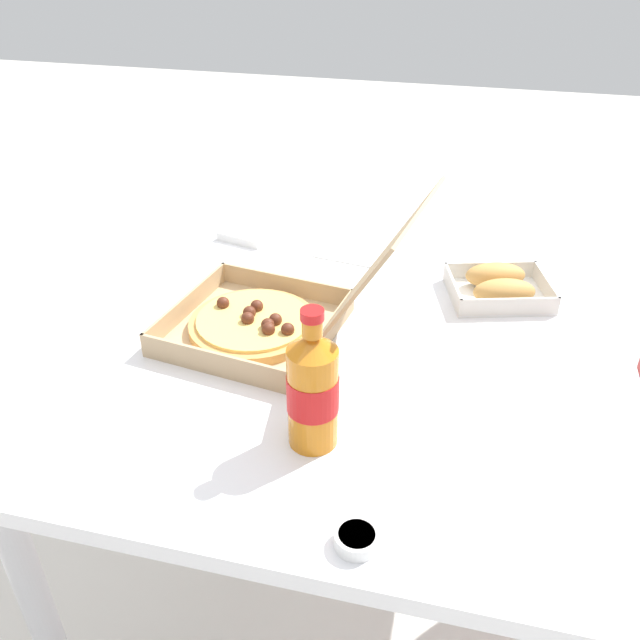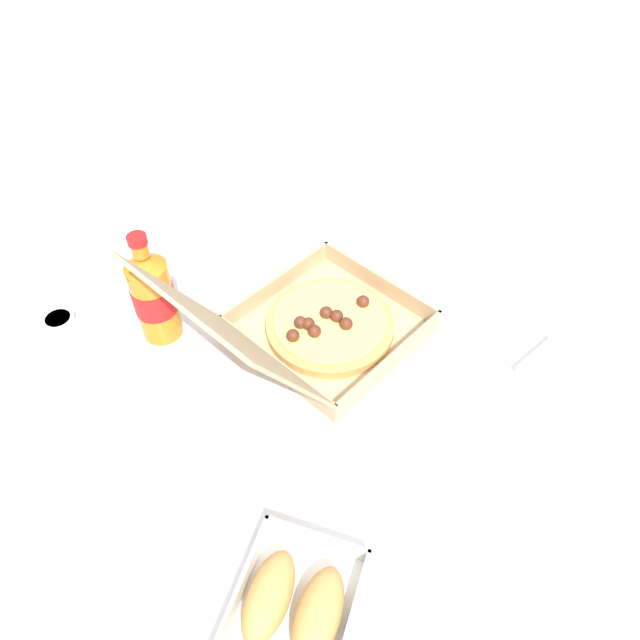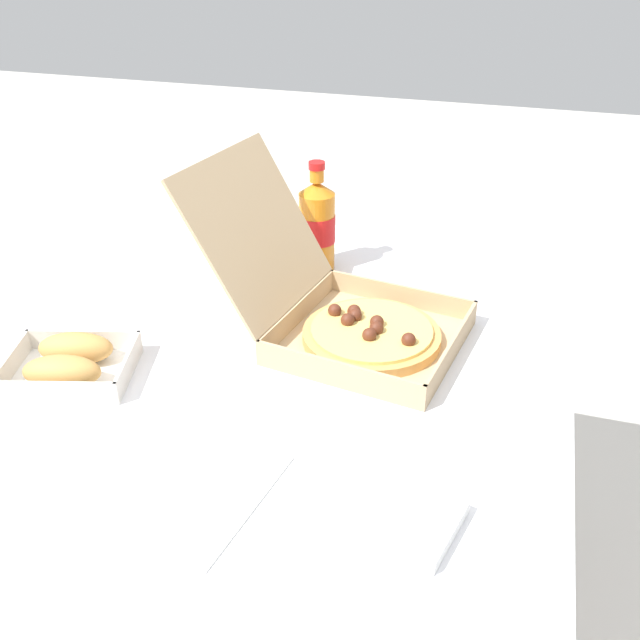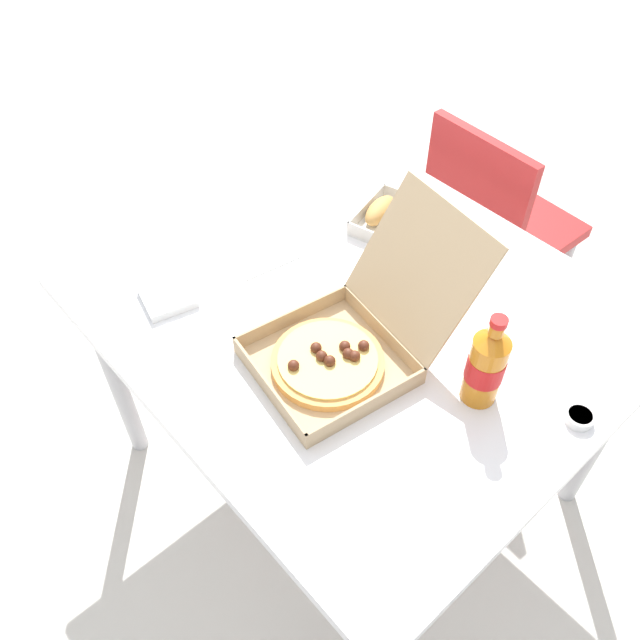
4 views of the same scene
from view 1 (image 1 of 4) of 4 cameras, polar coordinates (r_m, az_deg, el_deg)
ground_plane at (r=1.75m, az=2.16°, el=-20.20°), size 10.00×10.00×0.00m
dining_table at (r=1.30m, az=2.74°, el=-2.76°), size 1.13×0.99×0.72m
pizza_box_open at (r=1.19m, az=-3.99°, el=0.34°), size 0.35×0.47×0.29m
bread_side_box at (r=1.36m, az=15.04°, el=2.83°), size 0.20×0.22×0.06m
cola_bottle at (r=0.93m, az=-0.63°, el=-5.93°), size 0.07×0.07×0.22m
paper_menu at (r=1.54m, az=3.52°, el=6.57°), size 0.23×0.18×0.00m
napkin_pile at (r=1.58m, az=-6.03°, el=7.47°), size 0.13×0.13×0.02m
dipping_sauce_cup at (r=0.86m, az=3.14°, el=-18.10°), size 0.06×0.06×0.02m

